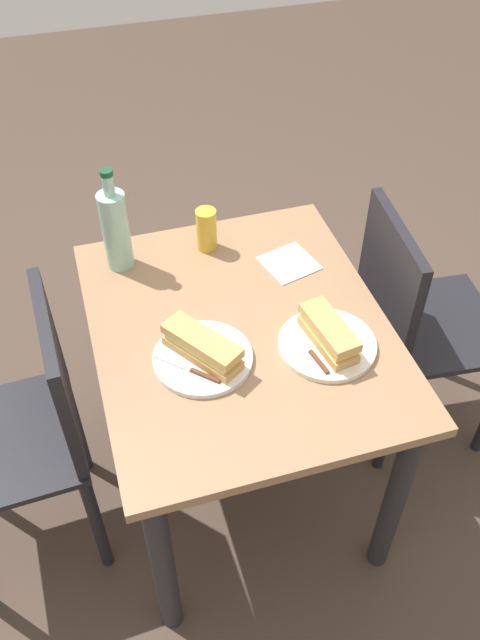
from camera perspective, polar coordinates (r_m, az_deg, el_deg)
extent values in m
plane|color=#47382D|center=(2.29, 0.00, -13.23)|extent=(8.00, 8.00, 0.00)
cube|color=#997251|center=(1.73, 0.00, -0.82)|extent=(0.91, 0.76, 0.03)
cylinder|color=#262628|center=(1.89, 13.21, -14.76)|extent=(0.06, 0.06, 0.69)
cylinder|color=#262628|center=(2.33, 4.76, 1.28)|extent=(0.06, 0.06, 0.69)
cylinder|color=#262628|center=(1.77, -6.65, -20.16)|extent=(0.06, 0.06, 0.69)
cylinder|color=#262628|center=(2.23, -10.82, -1.98)|extent=(0.06, 0.06, 0.69)
cube|color=black|center=(1.91, -19.65, -9.94)|extent=(0.42, 0.42, 0.02)
cube|color=black|center=(1.73, -15.36, -4.56)|extent=(0.38, 0.05, 0.40)
cylinder|color=black|center=(2.19, -13.94, -8.80)|extent=(0.04, 0.04, 0.45)
cylinder|color=black|center=(1.99, -12.22, -16.83)|extent=(0.04, 0.04, 0.45)
cube|color=black|center=(2.17, 16.37, -0.42)|extent=(0.44, 0.44, 0.02)
cube|color=black|center=(1.96, 12.70, 3.14)|extent=(0.38, 0.07, 0.40)
cylinder|color=black|center=(2.52, 17.43, -0.78)|extent=(0.04, 0.04, 0.45)
cylinder|color=black|center=(2.18, 12.62, -8.79)|extent=(0.04, 0.04, 0.45)
cylinder|color=black|center=(2.39, 9.66, -2.00)|extent=(0.04, 0.04, 0.45)
cylinder|color=silver|center=(1.68, 7.52, -2.10)|extent=(0.25, 0.25, 0.01)
cube|color=tan|center=(1.66, 7.58, -1.63)|extent=(0.20, 0.10, 0.02)
cube|color=#DBC66B|center=(1.65, 7.65, -1.12)|extent=(0.18, 0.09, 0.02)
cube|color=tan|center=(1.63, 7.72, -0.60)|extent=(0.20, 0.10, 0.02)
cube|color=silver|center=(1.67, 5.16, -1.60)|extent=(0.10, 0.03, 0.00)
cube|color=#59331E|center=(1.62, 6.82, -3.60)|extent=(0.08, 0.03, 0.01)
cylinder|color=white|center=(1.64, -3.22, -3.29)|extent=(0.25, 0.25, 0.01)
cube|color=tan|center=(1.62, -3.25, -2.82)|extent=(0.21, 0.17, 0.02)
cube|color=#DBC66B|center=(1.61, -3.28, -2.30)|extent=(0.20, 0.16, 0.02)
cube|color=tan|center=(1.59, -3.31, -1.78)|extent=(0.21, 0.17, 0.02)
cube|color=silver|center=(1.62, -5.78, -3.69)|extent=(0.08, 0.08, 0.00)
cube|color=#59331E|center=(1.58, -3.02, -4.81)|extent=(0.06, 0.06, 0.01)
cylinder|color=#99C6B7|center=(1.86, -10.65, 7.54)|extent=(0.08, 0.08, 0.24)
cylinder|color=#99C6B7|center=(1.78, -11.28, 11.32)|extent=(0.03, 0.03, 0.06)
cylinder|color=#19472D|center=(1.76, -11.45, 12.34)|extent=(0.03, 0.03, 0.02)
cylinder|color=gold|center=(1.92, -3.02, 7.77)|extent=(0.06, 0.06, 0.13)
cube|color=white|center=(1.91, 4.26, 4.91)|extent=(0.17, 0.17, 0.00)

